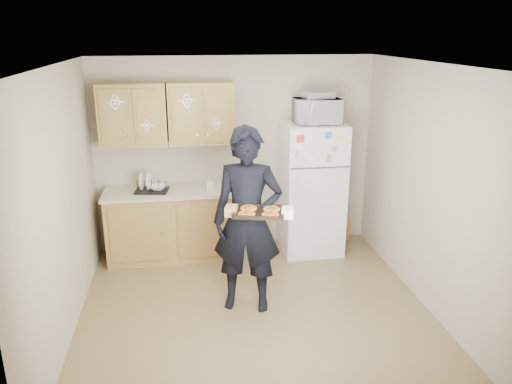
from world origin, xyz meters
TOP-DOWN VIEW (x-y plane):
  - floor at (0.00, 0.00)m, footprint 3.60×3.60m
  - ceiling at (0.00, 0.00)m, footprint 3.60×3.60m
  - wall_back at (0.00, 1.80)m, footprint 3.60×0.04m
  - wall_front at (0.00, -1.80)m, footprint 3.60×0.04m
  - wall_left at (-1.80, 0.00)m, footprint 0.04×3.60m
  - wall_right at (1.80, 0.00)m, footprint 0.04×3.60m
  - refrigerator at (0.95, 1.43)m, footprint 0.75×0.70m
  - base_cabinet at (-0.85, 1.48)m, footprint 1.60×0.60m
  - countertop at (-0.85, 1.48)m, footprint 1.64×0.64m
  - upper_cab_left at (-1.25, 1.61)m, footprint 0.80×0.33m
  - upper_cab_right at (-0.43, 1.61)m, footprint 0.80×0.33m
  - cereal_box at (1.47, 1.67)m, footprint 0.20×0.07m
  - person at (-0.06, 0.12)m, footprint 0.79×0.62m
  - baking_tray at (0.01, -0.17)m, footprint 0.55×0.46m
  - pizza_front_left at (-0.11, -0.22)m, footprint 0.16×0.16m
  - pizza_front_right at (0.10, -0.27)m, footprint 0.16×0.16m
  - pizza_back_left at (-0.07, -0.06)m, footprint 0.16×0.16m
  - pizza_back_right at (0.14, -0.12)m, footprint 0.16×0.16m
  - microwave at (0.97, 1.38)m, footprint 0.55×0.37m
  - foil_pan at (0.98, 1.41)m, footprint 0.39×0.29m
  - dish_rack at (-1.07, 1.46)m, footprint 0.43×0.35m
  - bowl at (-1.00, 1.46)m, footprint 0.23×0.23m
  - soap_bottle at (-0.37, 1.35)m, footprint 0.09×0.10m

SIDE VIEW (x-z plane):
  - floor at x=0.00m, z-range 0.00..0.00m
  - cereal_box at x=1.47m, z-range 0.00..0.32m
  - base_cabinet at x=-0.85m, z-range 0.00..0.86m
  - refrigerator at x=0.95m, z-range 0.00..1.70m
  - countertop at x=-0.85m, z-range 0.86..0.90m
  - bowl at x=-1.00m, z-range 0.92..0.97m
  - person at x=-0.06m, z-range 0.00..1.93m
  - dish_rack at x=-1.07m, z-range 0.90..1.06m
  - soap_bottle at x=-0.37m, z-range 0.90..1.08m
  - baking_tray at x=0.01m, z-range 1.13..1.18m
  - pizza_front_left at x=-0.11m, z-range 1.16..1.18m
  - pizza_front_right at x=0.10m, z-range 1.16..1.18m
  - pizza_back_left at x=-0.07m, z-range 1.16..1.18m
  - pizza_back_right at x=0.14m, z-range 1.16..1.18m
  - wall_back at x=0.00m, z-range 0.00..2.50m
  - wall_front at x=0.00m, z-range 0.00..2.50m
  - wall_left at x=-1.80m, z-range 0.00..2.50m
  - wall_right at x=1.80m, z-range 0.00..2.50m
  - upper_cab_left at x=-1.25m, z-range 1.45..2.20m
  - upper_cab_right at x=-0.43m, z-range 1.45..2.20m
  - microwave at x=0.97m, z-range 1.70..2.01m
  - foil_pan at x=0.98m, z-range 2.01..2.08m
  - ceiling at x=0.00m, z-range 2.50..2.50m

